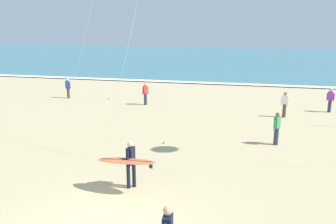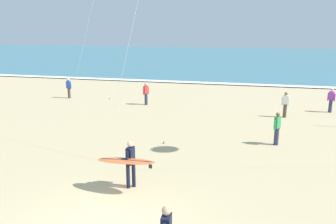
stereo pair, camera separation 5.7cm
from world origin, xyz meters
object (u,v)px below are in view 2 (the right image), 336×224
Objects in this scene: bystander_blue_top at (69,88)px; bystander_purple_top at (331,100)px; surfer_lead at (128,161)px; bystander_green_top at (277,128)px; bystander_white_top at (285,105)px; bystander_red_top at (146,94)px.

bystander_blue_top is 19.06m from bystander_purple_top.
bystander_blue_top is 1.00× the size of bystander_purple_top.
bystander_green_top is (5.18, 6.16, -0.23)m from surfer_lead.
bystander_white_top and bystander_purple_top have the same top height.
surfer_lead is at bearing -122.94° from bystander_purple_top.
bystander_green_top is (8.68, -6.92, 0.00)m from bystander_red_top.
bystander_blue_top is 16.22m from bystander_white_top.
bystander_white_top is 1.00× the size of bystander_purple_top.
bystander_purple_top is at bearing 34.80° from bystander_white_top.
bystander_red_top is at bearing 141.42° from bystander_green_top.
surfer_lead reaches higher than bystander_blue_top.
bystander_purple_top and bystander_red_top have the same top height.
surfer_lead is 1.37× the size of bystander_blue_top.
bystander_green_top is at bearing 49.91° from surfer_lead.
bystander_red_top is (6.62, -0.85, 0.00)m from bystander_blue_top.
bystander_purple_top and bystander_green_top have the same top height.
bystander_red_top is (-12.45, -0.73, 0.00)m from bystander_purple_top.
surfer_lead is at bearing -54.01° from bystander_blue_top.
bystander_blue_top is (-10.12, 13.93, -0.23)m from surfer_lead.
bystander_purple_top is (8.95, 13.81, -0.23)m from surfer_lead.
bystander_purple_top is at bearing 63.81° from bystander_green_top.
bystander_purple_top is at bearing -0.36° from bystander_blue_top.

